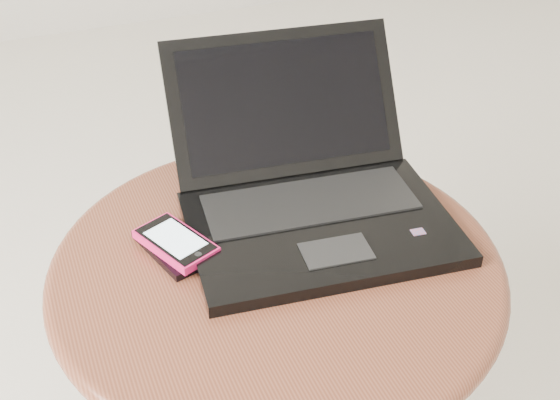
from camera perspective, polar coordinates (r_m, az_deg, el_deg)
name	(u,v)px	position (r m, az deg, el deg)	size (l,w,h in m)	color
table	(277,314)	(0.94, -0.24, -9.07)	(0.56, 0.56, 0.45)	brown
laptop	(309,189)	(0.94, 2.36, 0.87)	(0.37, 0.39, 0.19)	black
phone_black	(173,247)	(0.90, -8.54, -3.72)	(0.09, 0.12, 0.01)	black
phone_pink	(176,242)	(0.89, -8.34, -3.36)	(0.09, 0.12, 0.01)	#F21B66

